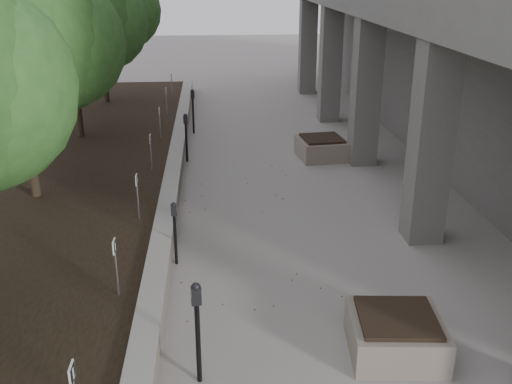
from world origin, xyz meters
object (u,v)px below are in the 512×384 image
parking_meter_5 (193,111)px  planter_back (322,147)px  crabapple_tree_5 (101,28)px  parking_meter_3 (175,233)px  planter_front (396,334)px  parking_meter_4 (186,138)px  parking_meter_2 (198,333)px  crabapple_tree_4 (71,45)px  crabapple_tree_3 (19,74)px

parking_meter_5 → planter_back: parking_meter_5 is taller
crabapple_tree_5 → parking_meter_3: 13.40m
crabapple_tree_5 → planter_front: size_ratio=4.19×
planter_back → parking_meter_4: bearing=-179.0°
parking_meter_4 → parking_meter_2: bearing=-88.8°
crabapple_tree_5 → parking_meter_2: 16.74m
parking_meter_4 → planter_back: parking_meter_4 is taller
crabapple_tree_5 → parking_meter_4: (3.25, -6.52, -2.42)m
parking_meter_2 → planter_back: size_ratio=1.14×
parking_meter_4 → parking_meter_3: bearing=-91.6°
parking_meter_2 → planter_front: 2.87m
parking_meter_3 → planter_front: bearing=-51.1°
parking_meter_2 → planter_back: bearing=61.7°
parking_meter_2 → planter_front: (2.80, 0.43, -0.45)m
crabapple_tree_5 → parking_meter_3: bearing=-75.7°
crabapple_tree_4 → planter_back: size_ratio=4.12×
crabapple_tree_3 → parking_meter_3: 4.94m
crabapple_tree_3 → parking_meter_4: 5.34m
parking_meter_4 → crabapple_tree_5: bearing=114.9°
parking_meter_5 → crabapple_tree_3: bearing=-120.0°
parking_meter_5 → crabapple_tree_4: bearing=-158.2°
crabapple_tree_5 → crabapple_tree_4: bearing=-90.0°
crabapple_tree_4 → parking_meter_5: (3.37, 1.54, -2.37)m
parking_meter_3 → parking_meter_5: (0.12, 9.30, 0.12)m
crabapple_tree_4 → parking_meter_2: (3.72, -11.15, -2.37)m
parking_meter_3 → crabapple_tree_3: bearing=130.8°
crabapple_tree_3 → crabapple_tree_4: same height
crabapple_tree_5 → planter_front: (6.53, -15.73, -2.82)m
crabapple_tree_5 → parking_meter_3: crabapple_tree_5 is taller
crabapple_tree_4 → crabapple_tree_5: size_ratio=1.00×
crabapple_tree_3 → parking_meter_4: crabapple_tree_3 is taller
crabapple_tree_5 → parking_meter_5: bearing=-45.7°
parking_meter_3 → planter_front: parking_meter_3 is taller
crabapple_tree_3 → parking_meter_4: size_ratio=3.88×
crabapple_tree_5 → planter_back: 10.03m
crabapple_tree_4 → parking_meter_5: size_ratio=3.65×
parking_meter_3 → parking_meter_4: parking_meter_4 is taller
parking_meter_4 → planter_front: bearing=-72.0°
crabapple_tree_3 → parking_meter_4: bearing=47.0°
parking_meter_5 → parking_meter_3: bearing=-93.5°
parking_meter_5 → planter_front: size_ratio=1.15×
parking_meter_3 → planter_back: (3.90, 6.31, -0.31)m
parking_meter_2 → planter_front: size_ratio=1.16×
crabapple_tree_3 → parking_meter_5: size_ratio=3.65×
crabapple_tree_4 → planter_back: crabapple_tree_4 is taller
parking_meter_3 → planter_back: bearing=49.4°
crabapple_tree_5 → parking_meter_2: crabapple_tree_5 is taller
planter_back → crabapple_tree_4: bearing=168.6°
crabapple_tree_3 → planter_front: size_ratio=4.19×
crabapple_tree_5 → parking_meter_4: bearing=-63.5°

